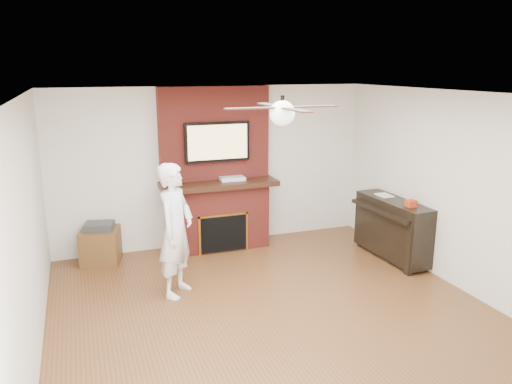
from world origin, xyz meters
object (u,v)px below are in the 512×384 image
object	(u,v)px
fireplace	(217,185)
side_table	(101,244)
person	(176,230)
piano	(392,227)

from	to	relation	value
fireplace	side_table	xyz separation A→B (m)	(-1.79, -0.07, -0.72)
fireplace	person	xyz separation A→B (m)	(-0.94, -1.48, -0.16)
fireplace	side_table	world-z (taller)	fireplace
person	piano	size ratio (longest dim) A/B	1.20
person	piano	distance (m)	3.25
person	piano	xyz separation A→B (m)	(3.22, 0.10, -0.36)
side_table	piano	bearing A→B (deg)	-3.90
fireplace	person	bearing A→B (deg)	-122.56
fireplace	person	distance (m)	1.76
person	side_table	world-z (taller)	person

